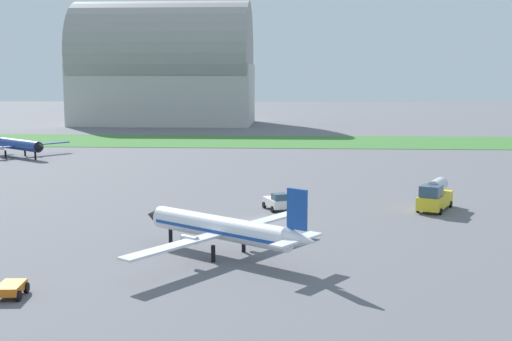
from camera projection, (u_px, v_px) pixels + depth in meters
The scene contains 8 objects.
ground_plane at pixel (265, 221), 67.03m from camera, with size 600.00×600.00×0.00m, color slate.
grass_taxiway_strip at pixel (282, 141), 146.80m from camera, with size 360.00×28.00×0.08m, color #3D7533.
airplane_foreground_turboprop at pixel (223, 228), 53.82m from camera, with size 15.75×17.88×6.27m.
airplane_taxiing_turboprop at pixel (17, 144), 118.94m from camera, with size 15.45×17.37×6.28m.
pushback_tug_near_gate at pixel (277, 202), 72.32m from camera, with size 3.17×4.02×1.95m.
fuel_truck_midfield at pixel (435, 196), 72.25m from camera, with size 4.98×6.90×3.29m.
baggage_cart_by_runway at pixel (11, 289), 43.99m from camera, with size 1.95×2.52×0.90m.
hangar_distant at pixel (165, 68), 197.93m from camera, with size 51.93×30.76×35.93m.
Camera 1 is at (2.95, -65.58, 14.52)m, focal length 46.87 mm.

